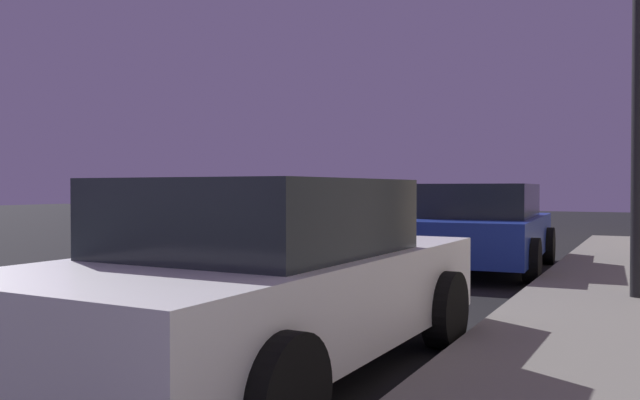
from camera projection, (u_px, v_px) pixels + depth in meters
car_white at (266, 278)px, 4.82m from camera, size 2.19×4.28×1.43m
car_blue at (481, 227)px, 10.84m from camera, size 2.28×4.36×1.43m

